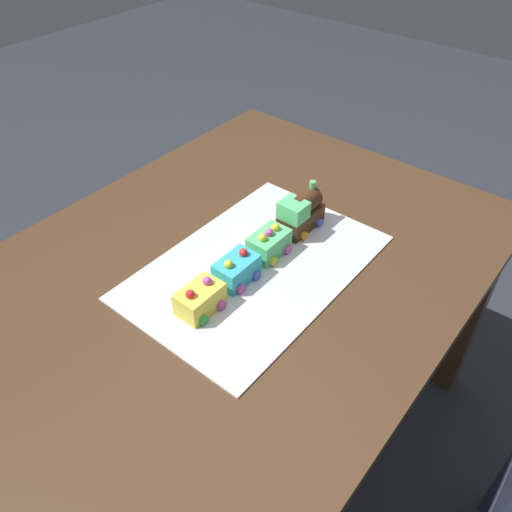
% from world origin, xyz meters
% --- Properties ---
extents(ground_plane, '(8.00, 8.00, 0.00)m').
position_xyz_m(ground_plane, '(0.00, 0.00, 0.00)').
color(ground_plane, '#2D3038').
extents(dining_table, '(1.40, 1.00, 0.74)m').
position_xyz_m(dining_table, '(0.00, 0.00, 0.63)').
color(dining_table, '#4C331E').
rests_on(dining_table, ground).
extents(cake_board, '(0.60, 0.40, 0.00)m').
position_xyz_m(cake_board, '(-0.05, 0.05, 0.74)').
color(cake_board, silver).
rests_on(cake_board, dining_table).
extents(cake_locomotive, '(0.14, 0.08, 0.12)m').
position_xyz_m(cake_locomotive, '(-0.23, 0.04, 0.79)').
color(cake_locomotive, '#472816').
rests_on(cake_locomotive, cake_board).
extents(cake_car_caboose_mint_green, '(0.10, 0.08, 0.07)m').
position_xyz_m(cake_car_caboose_mint_green, '(-0.10, 0.04, 0.77)').
color(cake_car_caboose_mint_green, '#59CC7A').
rests_on(cake_car_caboose_mint_green, cake_board).
extents(cake_car_gondola_turquoise, '(0.10, 0.08, 0.07)m').
position_xyz_m(cake_car_gondola_turquoise, '(0.02, 0.04, 0.77)').
color(cake_car_gondola_turquoise, '#38B7C6').
rests_on(cake_car_gondola_turquoise, cake_board).
extents(cake_car_hopper_lemon, '(0.10, 0.08, 0.07)m').
position_xyz_m(cake_car_hopper_lemon, '(0.13, 0.04, 0.77)').
color(cake_car_hopper_lemon, '#F4E04C').
rests_on(cake_car_hopper_lemon, cake_board).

